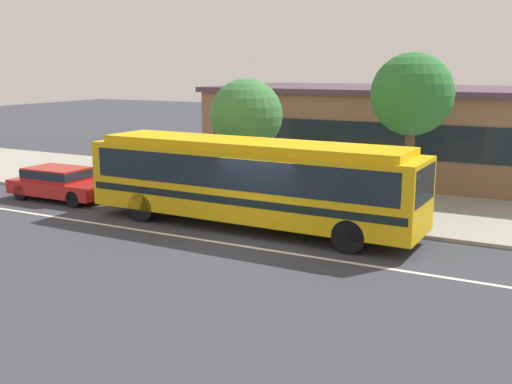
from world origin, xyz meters
TOP-DOWN VIEW (x-y plane):
  - ground_plane at (0.00, 0.00)m, footprint 120.00×120.00m
  - sidewalk_slab at (0.00, 6.51)m, footprint 60.00×8.00m
  - lane_stripe_center at (0.00, -0.80)m, footprint 56.00×0.16m
  - transit_bus at (-0.85, 1.16)m, footprint 11.45×2.67m
  - sedan_behind_bus at (-9.65, 1.45)m, footprint 4.24×1.91m
  - pedestrian_waiting_near_sign at (4.16, 2.92)m, footprint 0.47×0.47m
  - pedestrian_walking_along_curb at (1.56, 3.77)m, footprint 0.44×0.44m
  - pedestrian_standing_by_tree at (-0.30, 3.97)m, footprint 0.45×0.45m
  - bus_stop_sign at (3.05, 2.98)m, footprint 0.15×0.44m
  - street_tree_near_stop at (-3.23, 5.26)m, footprint 2.90×2.90m
  - street_tree_mid_block at (3.22, 5.55)m, footprint 2.89×2.89m
  - station_building at (0.63, 13.31)m, footprint 17.20×9.00m

SIDE VIEW (x-z plane):
  - ground_plane at x=0.00m, z-range 0.00..0.00m
  - lane_stripe_center at x=0.00m, z-range 0.00..0.01m
  - sidewalk_slab at x=0.00m, z-range 0.00..0.12m
  - sedan_behind_bus at x=-9.65m, z-range 0.08..1.37m
  - pedestrian_walking_along_curb at x=1.56m, z-range 0.26..1.91m
  - pedestrian_standing_by_tree at x=-0.30m, z-range 0.26..1.93m
  - pedestrian_waiting_near_sign at x=4.16m, z-range 0.26..1.99m
  - bus_stop_sign at x=3.05m, z-range 0.46..2.85m
  - transit_bus at x=-0.85m, z-range 0.24..3.14m
  - station_building at x=0.63m, z-range 0.01..4.28m
  - street_tree_near_stop at x=-3.23m, z-range 0.99..5.65m
  - street_tree_mid_block at x=3.22m, z-range 1.45..7.07m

